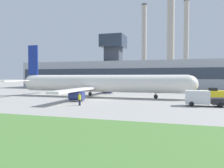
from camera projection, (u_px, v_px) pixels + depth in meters
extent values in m
plane|color=#999691|center=(100.00, 99.00, 40.24)|extent=(400.00, 400.00, 0.00)
cube|color=#9EA3AD|center=(137.00, 75.00, 75.90)|extent=(81.64, 15.63, 9.23)
cube|color=#2D3847|center=(132.00, 74.00, 68.36)|extent=(80.01, 0.16, 3.32)
cube|color=#383D47|center=(113.00, 68.00, 78.28)|extent=(5.47, 5.47, 14.44)
cube|color=#283342|center=(113.00, 42.00, 77.95)|extent=(8.21, 8.21, 4.38)
cylinder|color=#B2A899|center=(144.00, 45.00, 110.85)|extent=(2.43, 2.43, 40.06)
cylinder|color=#4C4C51|center=(144.00, 5.00, 110.12)|extent=(2.79, 2.79, 0.73)
cylinder|color=#B2A899|center=(171.00, 42.00, 105.41)|extent=(3.43, 3.43, 42.06)
cylinder|color=#B2A899|center=(186.00, 43.00, 101.37)|extent=(2.29, 2.29, 39.08)
cylinder|color=#4C4C51|center=(187.00, 0.00, 100.67)|extent=(2.64, 2.64, 0.69)
cylinder|color=white|center=(101.00, 83.00, 44.39)|extent=(33.80, 3.46, 3.46)
sphere|color=white|center=(189.00, 84.00, 39.51)|extent=(3.29, 3.29, 3.29)
cone|color=white|center=(31.00, 83.00, 49.27)|extent=(3.81, 3.29, 3.29)
cube|color=navy|center=(33.00, 60.00, 48.88)|extent=(2.42, 0.24, 6.64)
cube|color=white|center=(19.00, 81.00, 44.88)|extent=(0.90, 8.80, 0.20)
cube|color=white|center=(44.00, 80.00, 53.30)|extent=(0.90, 8.80, 0.20)
cube|color=white|center=(76.00, 90.00, 37.23)|extent=(2.00, 14.67, 0.36)
cube|color=white|center=(106.00, 86.00, 52.59)|extent=(2.00, 14.67, 0.36)
cylinder|color=navy|center=(77.00, 96.00, 36.88)|extent=(2.45, 1.65, 1.65)
cylinder|color=navy|center=(107.00, 90.00, 52.83)|extent=(2.45, 1.65, 1.65)
cylinder|color=#59595B|center=(156.00, 93.00, 41.27)|extent=(0.20, 0.20, 1.52)
sphere|color=black|center=(156.00, 97.00, 41.30)|extent=(0.80, 0.80, 0.80)
cylinder|color=#59595B|center=(81.00, 92.00, 43.19)|extent=(0.20, 0.20, 1.52)
sphere|color=black|center=(81.00, 96.00, 43.22)|extent=(0.80, 0.80, 0.80)
cylinder|color=#59595B|center=(90.00, 90.00, 47.65)|extent=(0.20, 0.20, 1.52)
sphere|color=black|center=(90.00, 94.00, 47.68)|extent=(0.80, 0.80, 0.80)
cube|color=yellow|center=(213.00, 95.00, 37.99)|extent=(3.99, 2.20, 1.43)
cube|color=black|center=(213.00, 89.00, 37.96)|extent=(1.41, 1.52, 0.50)
sphere|color=black|center=(222.00, 99.00, 36.67)|extent=(0.70, 0.70, 0.70)
sphere|color=black|center=(220.00, 98.00, 38.62)|extent=(0.70, 0.70, 0.70)
sphere|color=black|center=(205.00, 99.00, 37.42)|extent=(0.70, 0.70, 0.70)
sphere|color=black|center=(203.00, 98.00, 39.37)|extent=(0.70, 0.70, 0.70)
cube|color=#232328|center=(219.00, 101.00, 30.35)|extent=(1.89, 1.85, 0.89)
cube|color=silver|center=(197.00, 97.00, 31.12)|extent=(3.23, 1.86, 1.88)
sphere|color=black|center=(221.00, 105.00, 29.49)|extent=(0.70, 0.70, 0.70)
sphere|color=black|center=(219.00, 103.00, 31.16)|extent=(0.70, 0.70, 0.70)
sphere|color=black|center=(192.00, 104.00, 30.54)|extent=(0.70, 0.70, 0.70)
sphere|color=black|center=(191.00, 103.00, 32.21)|extent=(0.70, 0.70, 0.70)
cylinder|color=#23283D|center=(80.00, 103.00, 31.62)|extent=(0.38, 0.38, 0.85)
cylinder|color=yellow|center=(80.00, 97.00, 31.59)|extent=(0.47, 0.47, 0.67)
sphere|color=tan|center=(80.00, 94.00, 31.57)|extent=(0.23, 0.23, 0.23)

